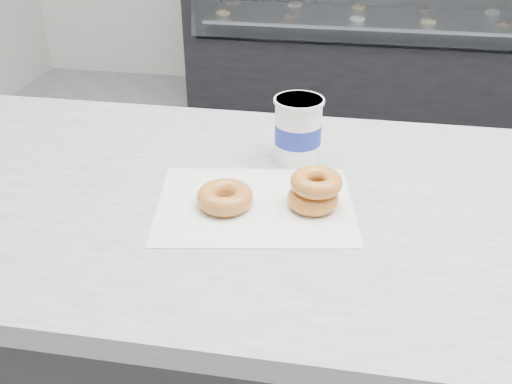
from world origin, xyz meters
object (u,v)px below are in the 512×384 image
at_px(display_case, 389,32).
at_px(donut_single, 225,197).
at_px(donut_stack, 315,190).
at_px(coffee_cup, 298,130).

relative_size(display_case, donut_single, 24.13).
xyz_separation_m(donut_stack, coffee_cup, (-0.05, 0.17, 0.03)).
bearing_deg(donut_single, display_case, 81.60).
relative_size(donut_stack, coffee_cup, 0.98).
relative_size(donut_single, coffee_cup, 0.77).
bearing_deg(donut_single, donut_stack, 9.34).
relative_size(donut_single, donut_stack, 0.78).
relative_size(display_case, donut_stack, 18.91).
distance_m(display_case, coffee_cup, 2.63).
distance_m(display_case, donut_single, 2.83).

